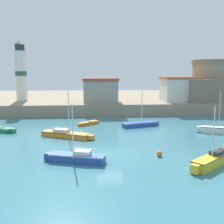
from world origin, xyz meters
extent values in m
plane|color=teal|center=(0.00, 0.00, 0.00)|extent=(200.00, 200.00, 0.00)
cube|color=gray|center=(0.00, 41.56, 1.05)|extent=(120.00, 40.00, 2.10)
cube|color=orange|center=(-2.11, 14.51, 0.23)|extent=(3.02, 2.99, 0.47)
cube|color=orange|center=(-3.42, 13.23, 0.23)|extent=(0.74, 0.75, 0.40)
cube|color=black|center=(-2.11, 14.51, 0.43)|extent=(3.05, 3.02, 0.07)
cube|color=#997F5B|center=(-2.11, 14.51, 0.51)|extent=(0.77, 0.78, 0.08)
cube|color=#284C9E|center=(-2.98, -2.42, 0.36)|extent=(5.00, 2.59, 0.71)
cube|color=#284C9E|center=(-5.57, -1.65, 0.36)|extent=(0.74, 0.82, 0.61)
cube|color=white|center=(-2.98, -2.42, 0.67)|extent=(5.05, 2.61, 0.07)
cylinder|color=silver|center=(-3.33, -2.32, 2.93)|extent=(0.10, 0.10, 4.44)
cylinder|color=silver|center=(-2.40, -2.59, 1.26)|extent=(2.11, 0.70, 0.08)
cube|color=silver|center=(-2.51, -2.56, 0.89)|extent=(1.64, 1.26, 0.36)
cube|color=#237A4C|center=(-13.49, 10.38, 0.29)|extent=(3.12, 2.35, 0.58)
cube|color=#237A4C|center=(-11.95, 9.63, 0.29)|extent=(0.78, 0.84, 0.49)
cube|color=white|center=(-13.49, 10.38, 0.54)|extent=(3.15, 2.37, 0.07)
cube|color=#997F5B|center=(-13.49, 10.38, 0.62)|extent=(0.63, 1.01, 0.08)
cube|color=white|center=(14.97, 7.21, 0.41)|extent=(5.10, 3.03, 0.82)
cube|color=white|center=(12.40, 8.28, 0.41)|extent=(0.75, 0.82, 0.70)
cube|color=black|center=(14.97, 7.21, 0.78)|extent=(5.15, 3.06, 0.07)
cylinder|color=silver|center=(14.62, 7.35, 3.12)|extent=(0.10, 0.10, 4.60)
cube|color=#284C9E|center=(5.20, 12.44, 0.33)|extent=(5.16, 2.79, 0.65)
cube|color=#284C9E|center=(7.86, 13.29, 0.33)|extent=(0.79, 0.88, 0.55)
cube|color=white|center=(5.20, 12.44, 0.61)|extent=(5.21, 2.82, 0.07)
cylinder|color=silver|center=(5.56, 12.55, 2.91)|extent=(0.10, 0.10, 4.52)
cylinder|color=silver|center=(4.60, 12.25, 1.20)|extent=(2.16, 0.76, 0.08)
cube|color=orange|center=(-4.86, 6.72, 0.31)|extent=(6.17, 4.02, 0.61)
cube|color=orange|center=(-1.81, 5.20, 0.31)|extent=(0.91, 0.97, 0.52)
cube|color=black|center=(-4.86, 6.72, 0.57)|extent=(6.23, 4.06, 0.07)
cylinder|color=silver|center=(-4.44, 6.52, 3.10)|extent=(0.10, 0.10, 4.99)
cylinder|color=silver|center=(-5.55, 7.07, 1.16)|extent=(2.53, 1.31, 0.08)
cube|color=silver|center=(-5.41, 7.00, 0.79)|extent=(2.10, 1.71, 0.36)
cube|color=yellow|center=(8.68, -3.95, 0.41)|extent=(5.24, 4.52, 0.83)
cube|color=yellow|center=(6.22, -5.92, 0.41)|extent=(0.81, 0.83, 0.70)
cube|color=black|center=(8.68, -3.95, 0.79)|extent=(5.30, 4.56, 0.07)
cylinder|color=silver|center=(8.34, -4.22, 2.95)|extent=(0.10, 0.10, 4.23)
cylinder|color=silver|center=(9.25, -3.50, 1.38)|extent=(2.08, 1.69, 0.08)
cube|color=#333842|center=(9.13, -3.59, 1.01)|extent=(1.86, 1.72, 0.36)
sphere|color=orange|center=(4.60, -1.41, 0.27)|extent=(0.54, 0.54, 0.54)
cube|color=#796C57|center=(24.00, 30.01, 4.31)|extent=(14.38, 14.38, 4.43)
cylinder|color=gray|center=(24.00, 30.01, 5.87)|extent=(8.37, 8.37, 7.55)
cylinder|color=#796C57|center=(24.00, 30.01, 10.05)|extent=(8.79, 8.79, 0.80)
cylinder|color=silver|center=(-16.00, 30.39, 7.13)|extent=(2.19, 2.19, 10.06)
cylinder|color=#2D5647|center=(-16.00, 30.39, 7.63)|extent=(2.26, 2.26, 0.90)
cylinder|color=#262D33|center=(-16.00, 30.39, 12.75)|extent=(1.87, 1.87, 1.20)
cone|color=#2D5647|center=(-16.00, 30.39, 13.75)|extent=(2.09, 2.09, 0.80)
cube|color=gray|center=(0.00, 26.56, 4.17)|extent=(6.39, 6.49, 4.15)
cube|color=#9E472D|center=(0.00, 26.56, 6.50)|extent=(6.71, 6.81, 0.50)
cube|color=silver|center=(16.00, 26.96, 4.30)|extent=(6.80, 5.87, 4.41)
cube|color=#C1663D|center=(16.00, 26.96, 6.76)|extent=(7.14, 6.16, 0.50)
camera|label=1|loc=(-1.62, -24.60, 7.70)|focal=42.00mm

